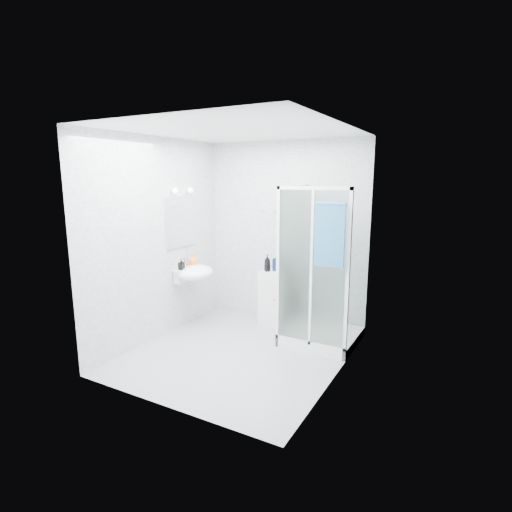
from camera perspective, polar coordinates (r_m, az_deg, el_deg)
The scene contains 12 objects.
room at distance 4.59m, azimuth -2.65°, elevation 1.15°, with size 2.40×2.60×2.60m.
shower_enclosure at distance 5.19m, azimuth 8.30°, elevation -7.48°, with size 0.90×0.95×2.00m.
wall_basin at distance 5.60m, azimuth -8.84°, elevation -2.38°, with size 0.46×0.56×0.35m.
mirror at distance 5.61m, azimuth -10.68°, elevation 4.87°, with size 0.02×0.60×0.70m, color white.
vanity_lights at distance 5.54m, azimuth -10.44°, elevation 9.17°, with size 0.10×0.40×0.08m.
wall_hooks at distance 5.76m, azimuth 1.72°, elevation 6.42°, with size 0.23×0.06×0.03m.
storage_cabinet at distance 5.71m, azimuth 2.53°, elevation -6.09°, with size 0.35×0.37×0.81m.
hand_towel at distance 4.48m, azimuth 10.48°, elevation 3.21°, with size 0.34×0.05×0.73m.
shampoo_bottle_a at distance 5.57m, azimuth 1.63°, elevation -0.99°, with size 0.09×0.09×0.24m, color black.
shampoo_bottle_b at distance 5.60m, azimuth 3.15°, elevation -0.81°, with size 0.12×0.12×0.26m, color #0B1B43.
soap_dispenser_orange at distance 5.70m, azimuth -8.96°, elevation -0.53°, with size 0.14×0.14×0.18m, color orange.
soap_dispenser_black at distance 5.50m, azimuth -10.60°, elevation -1.19°, with size 0.07×0.07×0.15m, color black.
Camera 1 is at (2.35, -3.86, 2.10)m, focal length 28.00 mm.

